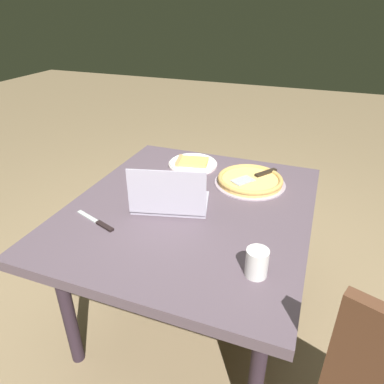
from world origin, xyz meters
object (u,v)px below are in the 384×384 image
table_knife (98,222)px  pizza_plate (192,163)px  dining_table (191,219)px  pizza_tray (250,180)px  laptop (170,199)px  drink_cup (257,262)px

table_knife → pizza_plate: bearing=-13.3°
dining_table → pizza_tray: 0.37m
laptop → table_knife: (-0.21, 0.23, -0.04)m
pizza_plate → pizza_tray: pizza_tray is taller
laptop → table_knife: bearing=133.0°
dining_table → pizza_plate: (0.40, 0.14, 0.09)m
laptop → pizza_plate: (0.46, 0.07, -0.03)m
laptop → pizza_plate: laptop is taller
laptop → pizza_plate: size_ratio=1.37×
pizza_plate → pizza_tray: bearing=-106.7°
laptop → drink_cup: (-0.29, -0.44, 0.01)m
table_knife → laptop: bearing=-47.0°
pizza_plate → table_knife: size_ratio=1.21×
dining_table → laptop: (-0.05, 0.07, 0.12)m
dining_table → pizza_plate: bearing=19.5°
table_knife → drink_cup: (-0.07, -0.66, 0.05)m
pizza_plate → dining_table: bearing=-160.5°
drink_cup → laptop: bearing=56.6°
pizza_tray → laptop: bearing=142.2°
laptop → pizza_tray: laptop is taller
pizza_tray → dining_table: bearing=146.3°
dining_table → laptop: laptop is taller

